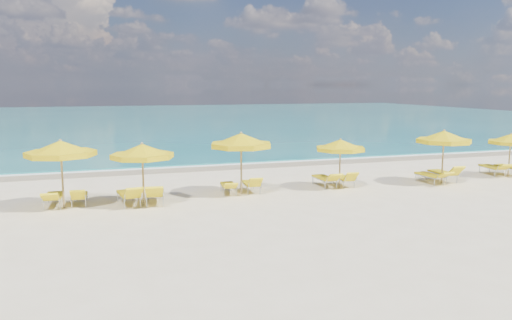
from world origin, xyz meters
name	(u,v)px	position (x,y,z in m)	size (l,w,h in m)	color
ground_plane	(267,194)	(0.00, 0.00, 0.00)	(120.00, 120.00, 0.00)	beige
ocean	(148,119)	(0.00, 48.00, 0.00)	(120.00, 80.00, 0.30)	#136D6F
wet_sand_band	(223,166)	(0.00, 7.40, 0.00)	(120.00, 2.60, 0.01)	tan
foam_line	(220,164)	(0.00, 8.20, 0.00)	(120.00, 1.20, 0.03)	white
whitecap_near	(105,149)	(-6.00, 17.00, 0.00)	(14.00, 0.36, 0.05)	white
whitecap_far	(264,134)	(8.00, 24.00, 0.00)	(18.00, 0.30, 0.05)	white
umbrella_2	(61,149)	(-7.75, 0.14, 2.14)	(2.54, 2.54, 2.51)	#A68953
umbrella_3	(142,152)	(-4.95, -0.36, 2.00)	(2.44, 2.44, 2.34)	#A68953
umbrella_4	(241,141)	(-0.99, 0.36, 2.18)	(2.79, 2.79, 2.56)	#A68953
umbrella_5	(340,146)	(3.38, 0.24, 1.85)	(2.14, 2.14, 2.16)	#A68953
umbrella_6	(444,137)	(8.26, -0.23, 2.09)	(3.12, 3.12, 2.45)	#A68953
umbrella_7	(511,139)	(12.50, 0.24, 1.81)	(2.76, 2.76, 2.12)	#A68953
lounger_2_left	(54,200)	(-8.11, 0.48, 0.22)	(0.70, 1.88, 0.74)	#A5A8AD
lounger_2_right	(80,199)	(-7.22, 0.46, 0.20)	(0.60, 1.59, 0.76)	#A5A8AD
lounger_3_left	(129,199)	(-5.47, -0.13, 0.24)	(0.89, 1.97, 0.88)	#A5A8AD
lounger_3_right	(155,197)	(-4.52, -0.18, 0.24)	(0.90, 2.03, 0.89)	#A5A8AD
lounger_4_left	(228,189)	(-1.46, 0.65, 0.20)	(0.75, 1.74, 0.65)	#A5A8AD
lounger_4_right	(251,187)	(-0.49, 0.64, 0.21)	(0.67, 1.70, 0.79)	#A5A8AD
lounger_5_left	(325,182)	(2.92, 0.72, 0.22)	(0.65, 1.86, 0.77)	#A5A8AD
lounger_5_right	(344,181)	(3.78, 0.57, 0.21)	(0.68, 1.67, 0.78)	#A5A8AD
lounger_6_left	(430,178)	(7.78, -0.07, 0.22)	(0.77, 1.92, 0.72)	#A5A8AD
lounger_6_right	(443,176)	(8.67, 0.16, 0.24)	(0.67, 1.88, 0.89)	#A5A8AD
lounger_7_left	(493,170)	(12.09, 0.80, 0.23)	(0.90, 2.00, 0.73)	#A5A8AD
lounger_7_right	(511,170)	(12.93, 0.51, 0.24)	(0.84, 1.94, 0.90)	#A5A8AD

